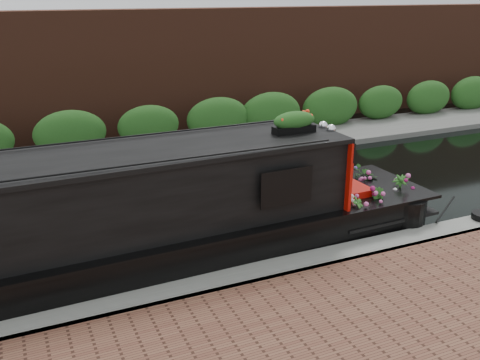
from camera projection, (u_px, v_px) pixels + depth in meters
name	position (u px, v px, depth m)	size (l,w,h in m)	color
ground	(204.00, 210.00, 11.75)	(80.00, 80.00, 0.00)	black
near_bank_coping	(273.00, 281.00, 8.91)	(40.00, 0.60, 0.50)	gray
far_bank_path	(154.00, 158.00, 15.36)	(40.00, 2.40, 0.34)	#62625D
far_hedge	(146.00, 150.00, 16.14)	(40.00, 1.10, 2.80)	#22521B
far_brick_wall	(130.00, 134.00, 17.95)	(40.00, 1.00, 8.00)	#4D281A
narrowboat	(115.00, 230.00, 8.85)	(11.81, 2.37, 2.75)	black
rope_fender	(413.00, 207.00, 11.50)	(0.34, 0.34, 0.42)	brown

